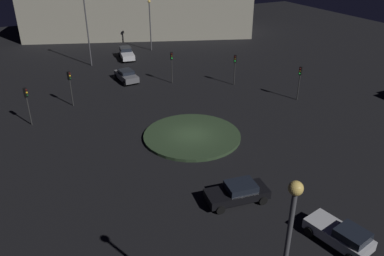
# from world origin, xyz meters

# --- Properties ---
(ground_plane) EXTENTS (116.30, 116.30, 0.00)m
(ground_plane) POSITION_xyz_m (0.00, 0.00, 0.00)
(ground_plane) COLOR black
(roundabout_island) EXTENTS (8.90, 8.90, 0.26)m
(roundabout_island) POSITION_xyz_m (0.00, 0.00, 0.13)
(roundabout_island) COLOR #2D4228
(roundabout_island) RESTS_ON ground_plane
(car_grey) EXTENTS (4.23, 2.17, 1.45)m
(car_grey) POSITION_xyz_m (-16.97, -0.57, 0.76)
(car_grey) COLOR slate
(car_grey) RESTS_ON ground_plane
(car_silver) EXTENTS (4.17, 2.56, 1.47)m
(car_silver) POSITION_xyz_m (16.25, 1.66, 0.75)
(car_silver) COLOR silver
(car_silver) RESTS_ON ground_plane
(car_white) EXTENTS (4.62, 2.59, 1.54)m
(car_white) POSITION_xyz_m (-26.27, 2.55, 0.80)
(car_white) COLOR white
(car_white) RESTS_ON ground_plane
(car_black) EXTENTS (2.59, 4.60, 1.41)m
(car_black) POSITION_xyz_m (9.88, -1.49, 0.73)
(car_black) COLOR black
(car_black) RESTS_ON ground_plane
(traffic_light_southwest) EXTENTS (0.40, 0.37, 3.87)m
(traffic_light_southwest) POSITION_xyz_m (-12.21, -8.19, 2.77)
(traffic_light_southwest) COLOR #2D2D2D
(traffic_light_southwest) RESTS_ON ground_plane
(traffic_light_northwest) EXTENTS (0.38, 0.39, 3.78)m
(traffic_light_northwest) POSITION_xyz_m (-9.71, 10.75, 2.70)
(traffic_light_northwest) COLOR #2D2D2D
(traffic_light_northwest) RESTS_ON ground_plane
(traffic_light_north) EXTENTS (0.33, 0.38, 3.83)m
(traffic_light_north) POSITION_xyz_m (-2.49, 14.49, 2.73)
(traffic_light_north) COLOR #2D2D2D
(traffic_light_north) RESTS_ON ground_plane
(traffic_light_southwest_near) EXTENTS (0.37, 0.39, 3.83)m
(traffic_light_southwest_near) POSITION_xyz_m (-9.33, -12.78, 2.74)
(traffic_light_southwest_near) COLOR #2D2D2D
(traffic_light_southwest_near) RESTS_ON ground_plane
(traffic_light_west) EXTENTS (0.39, 0.35, 3.93)m
(traffic_light_west) POSITION_xyz_m (-13.77, 4.26, 2.80)
(traffic_light_west) COLOR #2D2D2D
(traffic_light_west) RESTS_ON ground_plane
(streetlamp_west) EXTENTS (0.46, 0.46, 7.71)m
(streetlamp_west) POSITION_xyz_m (-28.95, 7.54, 4.77)
(streetlamp_west) COLOR #4C4C51
(streetlamp_west) RESTS_ON ground_plane
(streetlamp_west_near) EXTENTS (0.51, 0.51, 9.77)m
(streetlamp_west_near) POSITION_xyz_m (-25.44, -2.91, 6.12)
(streetlamp_west_near) COLOR #4C4C51
(streetlamp_west_near) RESTS_ON ground_plane
(store_building) EXTENTS (27.15, 41.49, 8.35)m
(store_building) POSITION_xyz_m (-41.19, 10.19, 4.18)
(store_building) COLOR #ADA893
(store_building) RESTS_ON ground_plane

